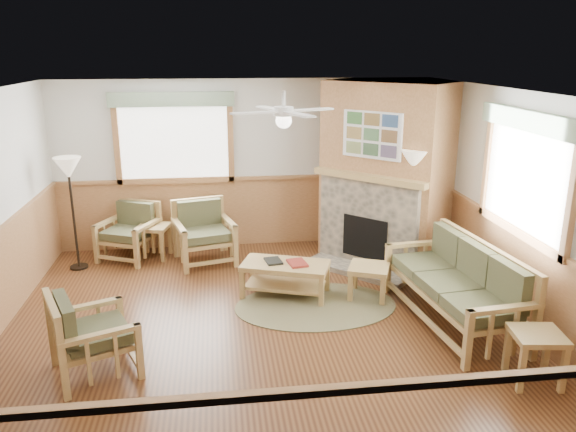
{
  "coord_description": "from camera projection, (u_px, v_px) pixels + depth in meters",
  "views": [
    {
      "loc": [
        -0.45,
        -5.91,
        3.15
      ],
      "look_at": [
        0.4,
        0.7,
        1.15
      ],
      "focal_mm": 35.0,
      "sensor_mm": 36.0,
      "label": 1
    }
  ],
  "objects": [
    {
      "name": "floor",
      "position": [
        262.0,
        329.0,
        6.57
      ],
      "size": [
        6.0,
        6.0,
        0.01
      ],
      "primitive_type": "cube",
      "color": "#532E17",
      "rests_on": "ground"
    },
    {
      "name": "ceiling",
      "position": [
        258.0,
        93.0,
        5.79
      ],
      "size": [
        6.0,
        6.0,
        0.01
      ],
      "primitive_type": "cube",
      "color": "white",
      "rests_on": "floor"
    },
    {
      "name": "wall_back",
      "position": [
        245.0,
        164.0,
        9.03
      ],
      "size": [
        6.0,
        0.02,
        2.7
      ],
      "primitive_type": "cube",
      "color": "silver",
      "rests_on": "floor"
    },
    {
      "name": "wall_front",
      "position": [
        301.0,
        363.0,
        3.33
      ],
      "size": [
        6.0,
        0.02,
        2.7
      ],
      "primitive_type": "cube",
      "color": "silver",
      "rests_on": "floor"
    },
    {
      "name": "wall_right",
      "position": [
        516.0,
        209.0,
        6.55
      ],
      "size": [
        0.02,
        6.0,
        2.7
      ],
      "primitive_type": "cube",
      "color": "silver",
      "rests_on": "floor"
    },
    {
      "name": "wainscot",
      "position": [
        261.0,
        285.0,
        6.41
      ],
      "size": [
        6.0,
        6.0,
        1.1
      ],
      "primitive_type": null,
      "color": "#A06D41",
      "rests_on": "floor"
    },
    {
      "name": "fireplace",
      "position": [
        386.0,
        173.0,
        8.38
      ],
      "size": [
        3.11,
        3.11,
        2.7
      ],
      "primitive_type": null,
      "rotation": [
        0.0,
        0.0,
        -0.79
      ],
      "color": "#A06D41",
      "rests_on": "floor"
    },
    {
      "name": "window_back",
      "position": [
        171.0,
        90.0,
        8.52
      ],
      "size": [
        1.9,
        0.16,
        1.5
      ],
      "primitive_type": null,
      "color": "white",
      "rests_on": "wall_back"
    },
    {
      "name": "window_right",
      "position": [
        535.0,
        108.0,
        6.01
      ],
      "size": [
        0.16,
        1.9,
        1.5
      ],
      "primitive_type": null,
      "color": "white",
      "rests_on": "wall_right"
    },
    {
      "name": "ceiling_fan",
      "position": [
        284.0,
        95.0,
        6.13
      ],
      "size": [
        1.59,
        1.59,
        0.36
      ],
      "primitive_type": null,
      "rotation": [
        0.0,
        0.0,
        0.35
      ],
      "color": "white",
      "rests_on": "ceiling"
    },
    {
      "name": "sofa",
      "position": [
        453.0,
        284.0,
        6.61
      ],
      "size": [
        2.16,
        1.08,
        0.95
      ],
      "primitive_type": null,
      "rotation": [
        0.0,
        0.0,
        -1.46
      ],
      "color": "tan",
      "rests_on": "floor"
    },
    {
      "name": "armchair_back_left",
      "position": [
        128.0,
        232.0,
        8.64
      ],
      "size": [
        1.01,
        1.01,
        0.86
      ],
      "primitive_type": null,
      "rotation": [
        0.0,
        0.0,
        -0.43
      ],
      "color": "tan",
      "rests_on": "floor"
    },
    {
      "name": "armchair_back_right",
      "position": [
        204.0,
        233.0,
        8.49
      ],
      "size": [
        1.0,
        1.0,
        0.92
      ],
      "primitive_type": null,
      "rotation": [
        0.0,
        0.0,
        0.26
      ],
      "color": "tan",
      "rests_on": "floor"
    },
    {
      "name": "armchair_left",
      "position": [
        93.0,
        333.0,
        5.57
      ],
      "size": [
        1.0,
        1.0,
        0.86
      ],
      "primitive_type": null,
      "rotation": [
        0.0,
        0.0,
        1.97
      ],
      "color": "tan",
      "rests_on": "floor"
    },
    {
      "name": "coffee_table",
      "position": [
        285.0,
        279.0,
        7.39
      ],
      "size": [
        1.25,
        0.91,
        0.45
      ],
      "primitive_type": null,
      "rotation": [
        0.0,
        0.0,
        -0.35
      ],
      "color": "tan",
      "rests_on": "floor"
    },
    {
      "name": "end_table_chairs",
      "position": [
        154.0,
        241.0,
        8.74
      ],
      "size": [
        0.56,
        0.55,
        0.52
      ],
      "primitive_type": null,
      "rotation": [
        0.0,
        0.0,
        -0.24
      ],
      "color": "tan",
      "rests_on": "floor"
    },
    {
      "name": "end_table_sofa",
      "position": [
        535.0,
        357.0,
        5.45
      ],
      "size": [
        0.53,
        0.51,
        0.53
      ],
      "primitive_type": null,
      "rotation": [
        0.0,
        0.0,
        -0.14
      ],
      "color": "tan",
      "rests_on": "floor"
    },
    {
      "name": "footstool",
      "position": [
        369.0,
        281.0,
        7.35
      ],
      "size": [
        0.65,
        0.65,
        0.43
      ],
      "primitive_type": null,
      "rotation": [
        0.0,
        0.0,
        -0.39
      ],
      "color": "tan",
      "rests_on": "floor"
    },
    {
      "name": "braided_rug",
      "position": [
        316.0,
        306.0,
        7.13
      ],
      "size": [
        2.36,
        2.36,
        0.01
      ],
      "primitive_type": "cylinder",
      "rotation": [
        0.0,
        0.0,
        0.16
      ],
      "color": "brown",
      "rests_on": "floor"
    },
    {
      "name": "floor_lamp_left",
      "position": [
        73.0,
        214.0,
        8.14
      ],
      "size": [
        0.45,
        0.45,
        1.68
      ],
      "primitive_type": null,
      "rotation": [
        0.0,
        0.0,
        -0.19
      ],
      "color": "black",
      "rests_on": "floor"
    },
    {
      "name": "floor_lamp_right",
      "position": [
        412.0,
        214.0,
        7.85
      ],
      "size": [
        0.55,
        0.55,
        1.84
      ],
      "primitive_type": null,
      "rotation": [
        0.0,
        0.0,
        0.39
      ],
      "color": "black",
      "rests_on": "floor"
    },
    {
      "name": "book_red",
      "position": [
        297.0,
        262.0,
        7.29
      ],
      "size": [
        0.27,
        0.33,
        0.03
      ],
      "primitive_type": "cube",
      "rotation": [
        0.0,
        0.0,
        0.17
      ],
      "color": "maroon",
      "rests_on": "coffee_table"
    },
    {
      "name": "book_dark",
      "position": [
        273.0,
        260.0,
        7.37
      ],
      "size": [
        0.24,
        0.3,
        0.03
      ],
      "primitive_type": "cube",
      "rotation": [
        0.0,
        0.0,
        0.16
      ],
      "color": "black",
      "rests_on": "coffee_table"
    }
  ]
}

